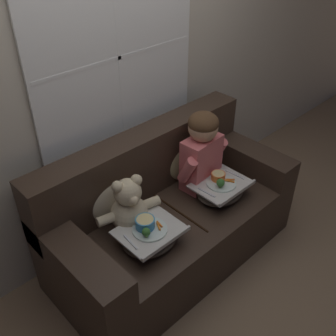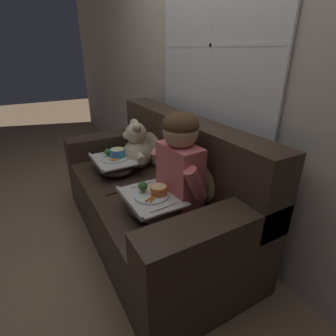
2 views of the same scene
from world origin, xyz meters
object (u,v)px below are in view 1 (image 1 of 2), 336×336
at_px(couch, 168,217).
at_px(throw_pillow_behind_teddy, 112,194).
at_px(lap_tray_child, 220,189).
at_px(lap_tray_teddy, 150,236).
at_px(child_figure, 202,147).
at_px(throw_pillow_behind_child, 184,155).
at_px(teddy_bear, 129,208).

bearing_deg(couch, throw_pillow_behind_teddy, 152.14).
bearing_deg(lap_tray_child, lap_tray_teddy, 179.95).
bearing_deg(couch, lap_tray_child, -29.54).
relative_size(couch, child_figure, 2.96).
distance_m(throw_pillow_behind_teddy, lap_tray_child, 0.79).
height_order(throw_pillow_behind_child, throw_pillow_behind_teddy, throw_pillow_behind_teddy).
height_order(throw_pillow_behind_teddy, child_figure, child_figure).
distance_m(throw_pillow_behind_teddy, teddy_bear, 0.18).
xyz_separation_m(throw_pillow_behind_child, child_figure, (0.00, -0.18, 0.15)).
relative_size(throw_pillow_behind_child, child_figure, 0.67).
bearing_deg(teddy_bear, throw_pillow_behind_teddy, 89.59).
xyz_separation_m(child_figure, teddy_bear, (-0.69, -0.00, -0.16)).
relative_size(throw_pillow_behind_child, teddy_bear, 0.92).
height_order(couch, lap_tray_child, couch).
relative_size(couch, lap_tray_child, 4.55).
xyz_separation_m(couch, teddy_bear, (-0.35, 0.00, 0.29)).
bearing_deg(teddy_bear, lap_tray_teddy, -89.96).
xyz_separation_m(teddy_bear, lap_tray_teddy, (0.00, -0.19, -0.10)).
relative_size(throw_pillow_behind_child, lap_tray_child, 1.03).
xyz_separation_m(throw_pillow_behind_child, lap_tray_teddy, (-0.69, -0.38, -0.12)).
distance_m(couch, throw_pillow_behind_child, 0.50).
bearing_deg(couch, throw_pillow_behind_child, 27.86).
height_order(throw_pillow_behind_child, lap_tray_child, throw_pillow_behind_child).
bearing_deg(lap_tray_child, throw_pillow_behind_child, 89.98).
height_order(throw_pillow_behind_child, teddy_bear, teddy_bear).
xyz_separation_m(couch, throw_pillow_behind_child, (0.34, 0.18, 0.31)).
bearing_deg(child_figure, teddy_bear, -179.63).
height_order(throw_pillow_behind_teddy, lap_tray_teddy, throw_pillow_behind_teddy).
bearing_deg(child_figure, lap_tray_child, -90.05).
height_order(child_figure, lap_tray_child, child_figure).
distance_m(throw_pillow_behind_child, lap_tray_child, 0.40).
height_order(lap_tray_child, lap_tray_teddy, lap_tray_child).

